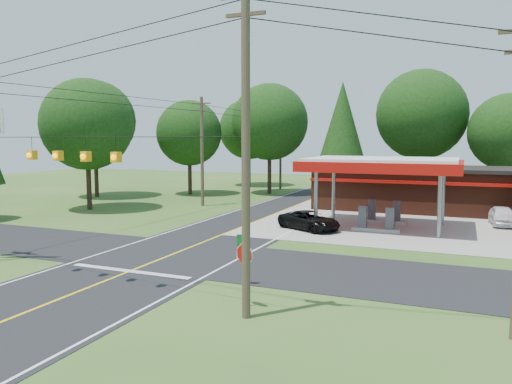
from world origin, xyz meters
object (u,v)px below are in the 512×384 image
at_px(octagonal_stop_sign, 245,259).
at_px(suv_car, 309,221).
at_px(gas_canopy, 382,167).
at_px(sedan_car, 503,216).

bearing_deg(octagonal_stop_sign, suv_car, 98.23).
xyz_separation_m(gas_canopy, suv_car, (-4.32, -3.00, -3.63)).
distance_m(gas_canopy, sedan_car, 9.64).
bearing_deg(gas_canopy, octagonal_stop_sign, -96.00).
height_order(sedan_car, octagonal_stop_sign, octagonal_stop_sign).
relative_size(gas_canopy, suv_car, 2.30).
bearing_deg(octagonal_stop_sign, gas_canopy, 84.00).
relative_size(sedan_car, octagonal_stop_sign, 1.65).
height_order(gas_canopy, sedan_car, gas_canopy).
relative_size(gas_canopy, octagonal_stop_sign, 4.37).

